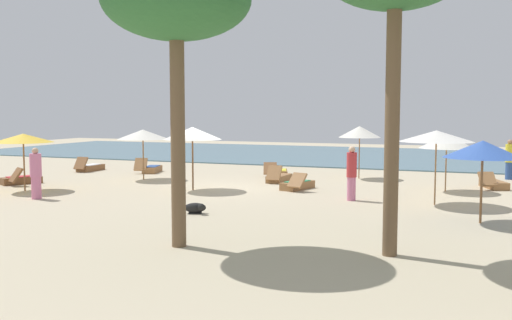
{
  "coord_description": "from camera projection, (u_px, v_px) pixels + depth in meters",
  "views": [
    {
      "loc": [
        9.26,
        -19.26,
        2.94
      ],
      "look_at": [
        1.57,
        0.34,
        1.1
      ],
      "focal_mm": 40.42,
      "sensor_mm": 36.0,
      "label": 1
    }
  ],
  "objects": [
    {
      "name": "umbrella_0",
      "position": [
        143.0,
        134.0,
        24.13
      ],
      "size": [
        2.16,
        2.16,
        2.11
      ],
      "color": "olive",
      "rests_on": "ground_plane"
    },
    {
      "name": "lounger_6",
      "position": [
        21.0,
        180.0,
        22.81
      ],
      "size": [
        1.3,
        1.75,
        0.71
      ],
      "color": "brown",
      "rests_on": "ground_plane"
    },
    {
      "name": "person_1",
      "position": [
        509.0,
        159.0,
        24.28
      ],
      "size": [
        0.45,
        0.45,
        1.69
      ],
      "color": "#2D4C8C",
      "rests_on": "ground_plane"
    },
    {
      "name": "person_0",
      "position": [
        352.0,
        173.0,
        18.63
      ],
      "size": [
        0.46,
        0.46,
        1.77
      ],
      "color": "#D17299",
      "rests_on": "ground_plane"
    },
    {
      "name": "umbrella_3",
      "position": [
        192.0,
        133.0,
        20.94
      ],
      "size": [
        2.13,
        2.13,
        2.32
      ],
      "color": "brown",
      "rests_on": "ground_plane"
    },
    {
      "name": "person_3",
      "position": [
        36.0,
        173.0,
        18.96
      ],
      "size": [
        0.47,
        0.47,
        1.7
      ],
      "color": "#D17299",
      "rests_on": "ground_plane"
    },
    {
      "name": "palm_3",
      "position": [
        176.0,
        2.0,
        11.99
      ],
      "size": [
        3.15,
        3.15,
        6.11
      ],
      "color": "brown",
      "rests_on": "ground_plane"
    },
    {
      "name": "ocean_water",
      "position": [
        327.0,
        155.0,
        37.25
      ],
      "size": [
        48.0,
        16.0,
        0.06
      ],
      "primitive_type": "cube",
      "color": "slate",
      "rests_on": "ground_plane"
    },
    {
      "name": "lounger_2",
      "position": [
        151.0,
        169.0,
        27.0
      ],
      "size": [
        1.04,
        1.76,
        0.72
      ],
      "color": "olive",
      "rests_on": "ground_plane"
    },
    {
      "name": "lounger_1",
      "position": [
        90.0,
        167.0,
        27.67
      ],
      "size": [
        0.63,
        1.67,
        0.72
      ],
      "color": "brown",
      "rests_on": "ground_plane"
    },
    {
      "name": "umbrella_2",
      "position": [
        23.0,
        138.0,
        20.76
      ],
      "size": [
        2.12,
        2.12,
        2.08
      ],
      "color": "brown",
      "rests_on": "ground_plane"
    },
    {
      "name": "umbrella_6",
      "position": [
        447.0,
        142.0,
        20.62
      ],
      "size": [
        1.94,
        1.94,
        2.05
      ],
      "color": "olive",
      "rests_on": "ground_plane"
    },
    {
      "name": "umbrella_5",
      "position": [
        360.0,
        132.0,
        24.52
      ],
      "size": [
        1.78,
        1.78,
        2.25
      ],
      "color": "brown",
      "rests_on": "ground_plane"
    },
    {
      "name": "umbrella_1",
      "position": [
        483.0,
        149.0,
        14.81
      ],
      "size": [
        1.98,
        1.98,
        2.16
      ],
      "color": "brown",
      "rests_on": "ground_plane"
    },
    {
      "name": "lounger_4",
      "position": [
        279.0,
        173.0,
        25.36
      ],
      "size": [
        1.13,
        1.8,
        0.67
      ],
      "color": "brown",
      "rests_on": "ground_plane"
    },
    {
      "name": "umbrella_4",
      "position": [
        436.0,
        136.0,
        17.68
      ],
      "size": [
        2.25,
        2.25,
        2.31
      ],
      "color": "olive",
      "rests_on": "ground_plane"
    },
    {
      "name": "ground_plane",
      "position": [
        214.0,
        189.0,
        21.49
      ],
      "size": [
        60.0,
        60.0,
        0.0
      ],
      "primitive_type": "plane",
      "color": "#BCAD8E"
    },
    {
      "name": "lounger_5",
      "position": [
        297.0,
        185.0,
        21.29
      ],
      "size": [
        1.04,
        1.8,
        0.68
      ],
      "color": "olive",
      "rests_on": "ground_plane"
    },
    {
      "name": "lounger_0",
      "position": [
        279.0,
        178.0,
        23.5
      ],
      "size": [
        0.66,
        1.67,
        0.73
      ],
      "color": "olive",
      "rests_on": "ground_plane"
    },
    {
      "name": "lounger_3",
      "position": [
        493.0,
        184.0,
        21.56
      ],
      "size": [
        1.14,
        1.8,
        0.66
      ],
      "color": "olive",
      "rests_on": "ground_plane"
    },
    {
      "name": "dog",
      "position": [
        196.0,
        208.0,
        16.31
      ],
      "size": [
        0.69,
        0.51,
        0.32
      ],
      "color": "black",
      "rests_on": "ground_plane"
    }
  ]
}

